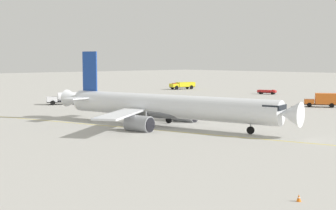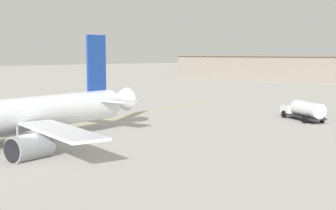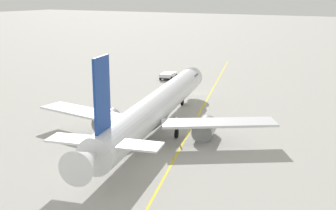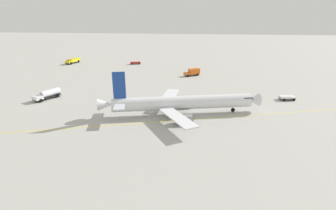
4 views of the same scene
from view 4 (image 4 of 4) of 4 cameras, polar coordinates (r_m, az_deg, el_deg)
The scene contains 8 objects.
ground_plane at distance 74.24m, azimuth 1.83°, elevation -0.30°, with size 600.00×600.00×0.00m, color #ADAAA3.
airliner_main at distance 67.53m, azimuth 2.88°, elevation 0.34°, with size 30.13×43.06×12.17m.
ops_pickup_truck at distance 140.44m, azimuth -7.39°, elevation 9.46°, with size 3.61×5.90×1.41m.
fuel_tanker_truck at distance 89.20m, azimuth -25.50°, elevation 2.25°, with size 9.04×6.02×2.87m.
pushback_tug_truck at distance 88.09m, azimuth 25.27°, elevation 1.57°, with size 3.30×5.05×1.30m.
fire_tender_truck at distance 151.25m, azimuth -20.67°, elevation 9.37°, with size 9.75×4.77×2.50m.
catering_truck_truck at distance 112.61m, azimuth 5.62°, elevation 7.44°, with size 5.88×7.24×3.10m.
taxiway_centreline at distance 65.32m, azimuth 5.77°, elevation -3.26°, with size 36.54×115.62×0.01m.
Camera 4 is at (-69.49, -6.42, 25.35)m, focal length 26.98 mm.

